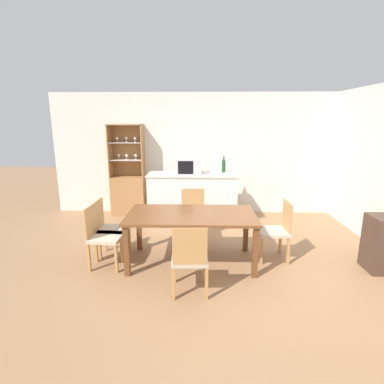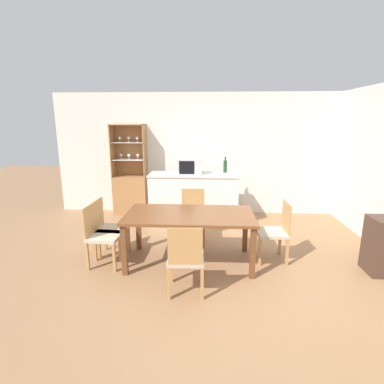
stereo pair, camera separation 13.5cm
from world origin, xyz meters
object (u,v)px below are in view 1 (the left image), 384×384
object	(u,v)px
dining_chair_head_near	(190,258)
dining_chair_head_far	(193,216)
dining_chair_side_left_near	(103,236)
wine_bottle	(224,166)
dining_chair_side_left_far	(109,229)
dining_chair_side_right_far	(275,230)
microwave	(189,166)
display_cabinet	(129,188)
dining_table	(191,219)

from	to	relation	value
dining_chair_head_near	dining_chair_head_far	world-z (taller)	same
dining_chair_side_left_near	wine_bottle	size ratio (longest dim) A/B	2.76
dining_chair_head_near	dining_chair_head_far	bearing A→B (deg)	87.60
dining_chair_head_far	dining_chair_side_left_far	size ratio (longest dim) A/B	1.00
dining_chair_side_left_far	dining_chair_side_right_far	xyz separation A→B (m)	(2.42, -0.00, 0.00)
dining_chair_side_left_far	wine_bottle	size ratio (longest dim) A/B	2.76
dining_chair_side_left_near	microwave	bearing A→B (deg)	153.07
dining_chair_head_near	microwave	world-z (taller)	microwave
dining_chair_head_near	dining_chair_side_right_far	xyz separation A→B (m)	(1.21, 0.93, 0.00)
dining_chair_side_right_far	microwave	distance (m)	2.19
dining_chair_head_near	dining_chair_side_right_far	bearing A→B (deg)	35.13
wine_bottle	dining_chair_side_left_far	bearing A→B (deg)	-135.09
dining_chair_head_near	microwave	distance (m)	2.64
dining_chair_side_left_near	wine_bottle	distance (m)	2.82
dining_chair_side_right_far	microwave	world-z (taller)	microwave
dining_chair_side_left_far	dining_chair_head_near	bearing A→B (deg)	55.69
display_cabinet	dining_chair_head_near	size ratio (longest dim) A/B	2.20
display_cabinet	dining_chair_side_left_far	world-z (taller)	display_cabinet
dining_chair_side_left_near	dining_chair_side_right_far	bearing A→B (deg)	100.15
dining_chair_head_near	wine_bottle	size ratio (longest dim) A/B	2.76
microwave	dining_chair_head_near	bearing A→B (deg)	-87.85
display_cabinet	dining_chair_side_left_far	bearing A→B (deg)	-84.45
dining_chair_side_left_near	microwave	world-z (taller)	microwave
display_cabinet	dining_chair_head_far	distance (m)	2.04
dining_chair_head_near	microwave	bearing A→B (deg)	89.65
dining_table	dining_chair_side_right_far	xyz separation A→B (m)	(1.21, 0.14, -0.21)
display_cabinet	dining_chair_head_near	bearing A→B (deg)	-65.06
dining_chair_head_far	wine_bottle	distance (m)	1.44
dining_chair_head_near	wine_bottle	distance (m)	2.86
display_cabinet	wine_bottle	distance (m)	2.10
dining_chair_side_right_far	wine_bottle	xyz separation A→B (m)	(-0.63, 1.79, 0.67)
display_cabinet	dining_chair_side_right_far	size ratio (longest dim) A/B	2.20
dining_chair_head_near	dining_chair_head_far	xyz separation A→B (m)	(-0.00, 1.58, 0.00)
dining_chair_head_near	microwave	xyz separation A→B (m)	(-0.10, 2.55, 0.69)
dining_chair_side_left_far	wine_bottle	world-z (taller)	wine_bottle
dining_chair_side_left_far	microwave	distance (m)	2.08
dining_chair_side_left_far	dining_chair_side_right_far	bearing A→B (deg)	93.23
display_cabinet	wine_bottle	size ratio (longest dim) A/B	6.08
dining_table	wine_bottle	distance (m)	2.07
dining_chair_head_near	dining_chair_side_left_far	world-z (taller)	same
dining_chair_head_near	dining_chair_side_left_far	distance (m)	1.53
display_cabinet	dining_chair_head_near	xyz separation A→B (m)	(1.42, -3.05, -0.13)
dining_chair_head_near	dining_chair_side_left_near	world-z (taller)	same
dining_chair_side_left_far	wine_bottle	distance (m)	2.62
dining_chair_side_left_far	dining_chair_side_left_near	bearing A→B (deg)	3.26
dining_chair_head_far	microwave	bearing A→B (deg)	-85.49
dining_table	dining_chair_side_left_far	size ratio (longest dim) A/B	2.05
dining_table	dining_chair_side_left_far	distance (m)	1.24
dining_chair_side_left_near	wine_bottle	bearing A→B (deg)	142.64
display_cabinet	dining_chair_side_right_far	bearing A→B (deg)	-38.87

